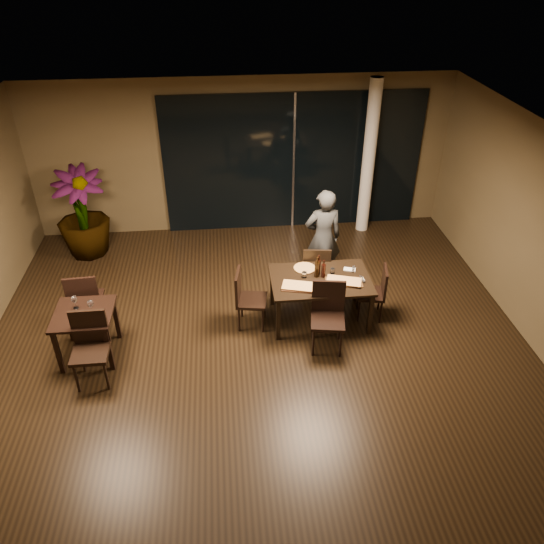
{
  "coord_description": "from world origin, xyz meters",
  "views": [
    {
      "loc": [
        -0.4,
        -5.72,
        5.19
      ],
      "look_at": [
        0.24,
        0.6,
        1.05
      ],
      "focal_mm": 35.0,
      "sensor_mm": 36.0,
      "label": 1
    }
  ],
  "objects_px": {
    "chair_side_near": "(90,343)",
    "bottle_a": "(317,267)",
    "bottle_b": "(324,269)",
    "side_table": "(85,320)",
    "potted_plant": "(82,213)",
    "bottle_c": "(318,265)",
    "diner": "(323,238)",
    "chair_main_near": "(328,312)",
    "chair_main_left": "(246,296)",
    "main_table": "(320,283)",
    "chair_main_right": "(376,290)",
    "chair_main_far": "(316,269)",
    "chair_side_far": "(85,298)"
  },
  "relations": [
    {
      "from": "main_table",
      "to": "diner",
      "type": "relative_size",
      "value": 0.88
    },
    {
      "from": "chair_main_near",
      "to": "chair_main_left",
      "type": "bearing_deg",
      "value": 162.98
    },
    {
      "from": "bottle_c",
      "to": "chair_main_left",
      "type": "bearing_deg",
      "value": -171.73
    },
    {
      "from": "chair_main_near",
      "to": "chair_main_right",
      "type": "relative_size",
      "value": 1.16
    },
    {
      "from": "bottle_b",
      "to": "chair_main_far",
      "type": "bearing_deg",
      "value": 90.11
    },
    {
      "from": "diner",
      "to": "bottle_c",
      "type": "xyz_separation_m",
      "value": [
        -0.24,
        -0.92,
        0.06
      ]
    },
    {
      "from": "chair_main_far",
      "to": "side_table",
      "type": "bearing_deg",
      "value": 25.42
    },
    {
      "from": "bottle_b",
      "to": "chair_main_left",
      "type": "bearing_deg",
      "value": -176.15
    },
    {
      "from": "chair_main_right",
      "to": "bottle_b",
      "type": "bearing_deg",
      "value": -83.6
    },
    {
      "from": "chair_main_left",
      "to": "bottle_c",
      "type": "xyz_separation_m",
      "value": [
        1.11,
        0.16,
        0.38
      ]
    },
    {
      "from": "chair_main_far",
      "to": "bottle_c",
      "type": "bearing_deg",
      "value": 89.74
    },
    {
      "from": "main_table",
      "to": "bottle_a",
      "type": "relative_size",
      "value": 4.47
    },
    {
      "from": "chair_main_left",
      "to": "chair_main_far",
      "type": "bearing_deg",
      "value": -51.74
    },
    {
      "from": "chair_main_left",
      "to": "bottle_a",
      "type": "bearing_deg",
      "value": -75.34
    },
    {
      "from": "main_table",
      "to": "diner",
      "type": "distance_m",
      "value": 1.09
    },
    {
      "from": "bottle_b",
      "to": "side_table",
      "type": "bearing_deg",
      "value": -170.94
    },
    {
      "from": "chair_side_near",
      "to": "bottle_b",
      "type": "distance_m",
      "value": 3.46
    },
    {
      "from": "chair_main_far",
      "to": "potted_plant",
      "type": "distance_m",
      "value": 4.41
    },
    {
      "from": "chair_side_far",
      "to": "diner",
      "type": "height_order",
      "value": "diner"
    },
    {
      "from": "side_table",
      "to": "bottle_a",
      "type": "height_order",
      "value": "bottle_a"
    },
    {
      "from": "chair_side_far",
      "to": "diner",
      "type": "bearing_deg",
      "value": -169.39
    },
    {
      "from": "main_table",
      "to": "diner",
      "type": "xyz_separation_m",
      "value": [
        0.22,
        1.05,
        0.18
      ]
    },
    {
      "from": "chair_main_near",
      "to": "chair_side_far",
      "type": "xyz_separation_m",
      "value": [
        -3.52,
        0.71,
        -0.01
      ]
    },
    {
      "from": "main_table",
      "to": "potted_plant",
      "type": "distance_m",
      "value": 4.65
    },
    {
      "from": "chair_main_far",
      "to": "bottle_a",
      "type": "height_order",
      "value": "bottle_a"
    },
    {
      "from": "bottle_a",
      "to": "bottle_c",
      "type": "relative_size",
      "value": 1.03
    },
    {
      "from": "side_table",
      "to": "chair_main_left",
      "type": "distance_m",
      "value": 2.32
    },
    {
      "from": "side_table",
      "to": "potted_plant",
      "type": "bearing_deg",
      "value": 100.96
    },
    {
      "from": "chair_main_far",
      "to": "bottle_b",
      "type": "relative_size",
      "value": 3.29
    },
    {
      "from": "chair_side_far",
      "to": "diner",
      "type": "distance_m",
      "value": 3.87
    },
    {
      "from": "chair_side_near",
      "to": "bottle_a",
      "type": "xyz_separation_m",
      "value": [
        3.2,
        1.02,
        0.35
      ]
    },
    {
      "from": "side_table",
      "to": "bottle_b",
      "type": "bearing_deg",
      "value": 9.06
    },
    {
      "from": "diner",
      "to": "potted_plant",
      "type": "distance_m",
      "value": 4.41
    },
    {
      "from": "side_table",
      "to": "chair_main_near",
      "type": "relative_size",
      "value": 0.78
    },
    {
      "from": "chair_main_left",
      "to": "bottle_b",
      "type": "xyz_separation_m",
      "value": [
        1.18,
        0.08,
        0.36
      ]
    },
    {
      "from": "chair_side_near",
      "to": "bottle_b",
      "type": "bearing_deg",
      "value": 16.53
    },
    {
      "from": "bottle_b",
      "to": "diner",
      "type": "bearing_deg",
      "value": 80.04
    },
    {
      "from": "potted_plant",
      "to": "diner",
      "type": "bearing_deg",
      "value": -18.19
    },
    {
      "from": "chair_main_right",
      "to": "chair_side_far",
      "type": "relative_size",
      "value": 0.88
    },
    {
      "from": "main_table",
      "to": "diner",
      "type": "height_order",
      "value": "diner"
    },
    {
      "from": "chair_main_far",
      "to": "chair_side_near",
      "type": "bearing_deg",
      "value": 32.89
    },
    {
      "from": "chair_main_near",
      "to": "bottle_c",
      "type": "xyz_separation_m",
      "value": [
        -0.03,
        0.73,
        0.34
      ]
    },
    {
      "from": "chair_main_right",
      "to": "diner",
      "type": "relative_size",
      "value": 0.52
    },
    {
      "from": "main_table",
      "to": "bottle_c",
      "type": "xyz_separation_m",
      "value": [
        -0.02,
        0.13,
        0.24
      ]
    },
    {
      "from": "diner",
      "to": "bottle_a",
      "type": "height_order",
      "value": "diner"
    },
    {
      "from": "chair_main_near",
      "to": "diner",
      "type": "distance_m",
      "value": 1.69
    },
    {
      "from": "chair_side_far",
      "to": "potted_plant",
      "type": "height_order",
      "value": "potted_plant"
    },
    {
      "from": "chair_main_left",
      "to": "chair_main_right",
      "type": "relative_size",
      "value": 1.08
    },
    {
      "from": "chair_side_far",
      "to": "chair_side_near",
      "type": "relative_size",
      "value": 0.98
    },
    {
      "from": "side_table",
      "to": "potted_plant",
      "type": "xyz_separation_m",
      "value": [
        -0.57,
        2.93,
        0.21
      ]
    }
  ]
}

